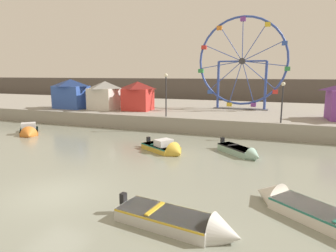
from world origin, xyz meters
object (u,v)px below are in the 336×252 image
Objects in this scene: motorboat_pale_grey at (187,224)px; motorboat_white_red_stripe at (303,208)px; ferris_wheel_blue_frame at (242,63)px; promenade_lamp_near at (283,96)px; carnival_booth_white_ticket at (105,95)px; motorboat_orange_hull at (29,132)px; motorboat_mustard_yellow at (167,149)px; carnival_booth_blue_tent at (71,93)px; promenade_lamp_far at (166,89)px; motorboat_seafoam at (241,151)px; carnival_booth_red_striped at (138,95)px.

motorboat_pale_grey is 0.96× the size of motorboat_white_red_stripe.
promenade_lamp_near is at bearing -63.36° from ferris_wheel_blue_frame.
promenade_lamp_near reaches higher than carnival_booth_white_ticket.
motorboat_orange_hull is 9.74m from carnival_booth_white_ticket.
ferris_wheel_blue_frame reaches higher than carnival_booth_white_ticket.
motorboat_orange_hull is 1.01× the size of carnival_booth_white_ticket.
ferris_wheel_blue_frame is (3.01, 15.81, 6.27)m from motorboat_mustard_yellow.
carnival_booth_blue_tent is at bearing -161.78° from ferris_wheel_blue_frame.
carnival_booth_white_ticket is (2.28, 9.05, 2.76)m from motorboat_orange_hull.
motorboat_mustard_yellow is 8.69m from promenade_lamp_far.
ferris_wheel_blue_frame is 2.56× the size of promenade_lamp_far.
motorboat_mustard_yellow is at bearing -124.72° from motorboat_seafoam.
ferris_wheel_blue_frame is 12.15m from carnival_booth_red_striped.
promenade_lamp_near is at bearing 61.27° from motorboat_orange_hull.
motorboat_pale_grey is 10.33m from motorboat_mustard_yellow.
ferris_wheel_blue_frame reaches higher than motorboat_pale_grey.
motorboat_orange_hull is 11.60m from carnival_booth_red_striped.
ferris_wheel_blue_frame is 2.45× the size of carnival_booth_blue_tent.
promenade_lamp_near is (-0.84, 13.88, 3.36)m from motorboat_white_red_stripe.
ferris_wheel_blue_frame is 19.81m from carnival_booth_blue_tent.
motorboat_seafoam is 22.39m from carnival_booth_blue_tent.
motorboat_mustard_yellow is (-4.93, -1.08, 0.00)m from motorboat_seafoam.
promenade_lamp_near is at bearing 111.46° from motorboat_seafoam.
motorboat_orange_hull is at bearing -103.57° from carnival_booth_white_ticket.
carnival_booth_blue_tent is (-19.83, 19.10, 2.89)m from motorboat_pale_grey.
promenade_lamp_far is (-2.83, 7.32, 3.74)m from motorboat_mustard_yellow.
motorboat_white_red_stripe is 23.92m from ferris_wheel_blue_frame.
carnival_booth_red_striped reaches higher than motorboat_mustard_yellow.
ferris_wheel_blue_frame reaches higher than promenade_lamp_far.
carnival_booth_blue_tent reaches higher than carnival_booth_white_ticket.
carnival_booth_white_ticket reaches higher than motorboat_white_red_stripe.
motorboat_seafoam is 18.96m from carnival_booth_white_ticket.
ferris_wheel_blue_frame is at bearing 110.28° from motorboat_mustard_yellow.
motorboat_seafoam is 7.37m from promenade_lamp_near.
motorboat_orange_hull reaches higher than motorboat_pale_grey.
motorboat_orange_hull is 0.92× the size of promenade_lamp_far.
motorboat_pale_grey is 18.55m from promenade_lamp_far.
carnival_booth_white_ticket is 0.91× the size of promenade_lamp_far.
carnival_booth_red_striped is (-11.75, 20.12, 2.78)m from motorboat_pale_grey.
motorboat_white_red_stripe is at bearing -77.08° from ferris_wheel_blue_frame.
motorboat_orange_hull is at bearing -164.35° from promenade_lamp_near.
ferris_wheel_blue_frame is at bearing -39.98° from motorboat_white_red_stripe.
promenade_lamp_far reaches higher than promenade_lamp_near.
carnival_booth_white_ticket is at bearing 137.15° from motorboat_pale_grey.
promenade_lamp_far is at bearing 179.32° from promenade_lamp_near.
carnival_booth_white_ticket is (-3.91, -0.35, 0.00)m from carnival_booth_red_striped.
motorboat_seafoam is (0.63, 10.48, 0.01)m from motorboat_pale_grey.
motorboat_pale_grey is 0.47× the size of ferris_wheel_blue_frame.
promenade_lamp_near is (22.86, -2.51, 0.47)m from carnival_booth_blue_tent.
motorboat_mustard_yellow is 0.95× the size of promenade_lamp_far.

